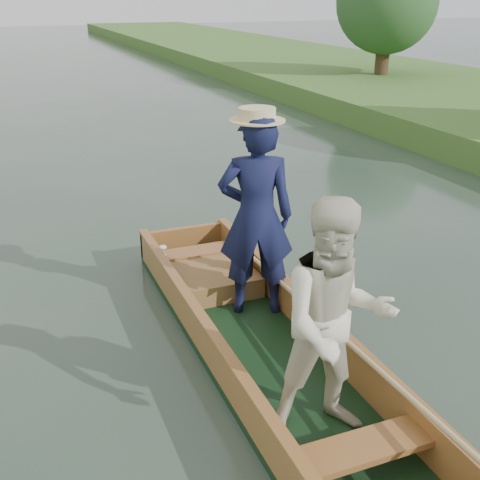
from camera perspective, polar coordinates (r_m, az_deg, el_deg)
name	(u,v)px	position (r m, az deg, el deg)	size (l,w,h in m)	color
ground	(264,359)	(5.59, 2.33, -11.25)	(120.00, 120.00, 0.00)	#283D30
trees_far	(152,19)	(11.99, -8.38, 20.00)	(22.25, 12.58, 4.74)	#47331E
punt	(280,293)	(5.15, 3.82, -5.04)	(1.22, 5.00, 2.12)	black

